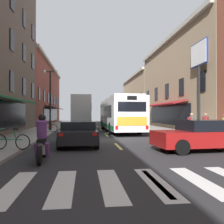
{
  "coord_description": "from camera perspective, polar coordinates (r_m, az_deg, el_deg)",
  "views": [
    {
      "loc": [
        -1.72,
        -15.66,
        1.66
      ],
      "look_at": [
        0.58,
        4.28,
        1.82
      ],
      "focal_mm": 38.48,
      "sensor_mm": 36.0,
      "label": 1
    }
  ],
  "objects": [
    {
      "name": "sidewalk_right",
      "position": [
        17.49,
        19.39,
        -5.65
      ],
      "size": [
        3.0,
        80.0,
        0.14
      ],
      "primitive_type": "cube",
      "color": "gray",
      "rests_on": "ground"
    },
    {
      "name": "pedestrian_near",
      "position": [
        19.26,
        18.36,
        -2.46
      ],
      "size": [
        0.52,
        0.45,
        1.59
      ],
      "rotation": [
        0.0,
        0.0,
        5.21
      ],
      "color": "black",
      "rests_on": "sidewalk_right"
    },
    {
      "name": "sedan_near",
      "position": [
        11.7,
        21.66,
        -5.09
      ],
      "size": [
        4.85,
        2.34,
        1.39
      ],
      "color": "maroon",
      "rests_on": "ground"
    },
    {
      "name": "motorcycle_rider",
      "position": [
        8.83,
        -16.27,
        -6.62
      ],
      "size": [
        0.62,
        2.07,
        1.66
      ],
      "color": "black",
      "rests_on": "ground"
    },
    {
      "name": "street_lamp_twin",
      "position": [
        23.47,
        -14.47,
        3.51
      ],
      "size": [
        1.42,
        0.32,
        5.69
      ],
      "color": "black",
      "rests_on": "sidewalk_left"
    },
    {
      "name": "lane_centre_dashes",
      "position": [
        15.59,
        -0.21,
        -6.56
      ],
      "size": [
        0.14,
        73.9,
        0.01
      ],
      "color": "#DBCC4C",
      "rests_on": "ground"
    },
    {
      "name": "box_truck",
      "position": [
        31.04,
        -7.27,
        0.22
      ],
      "size": [
        2.49,
        6.66,
        3.96
      ],
      "color": "white",
      "rests_on": "ground"
    },
    {
      "name": "sedan_mid",
      "position": [
        40.58,
        -6.9,
        -1.79
      ],
      "size": [
        2.04,
        4.43,
        1.4
      ],
      "color": "#144723",
      "rests_on": "ground"
    },
    {
      "name": "sidewalk_left",
      "position": [
        16.28,
        -21.55,
        -6.03
      ],
      "size": [
        3.0,
        80.0,
        0.14
      ],
      "primitive_type": "cube",
      "color": "gray",
      "rests_on": "ground"
    },
    {
      "name": "crosswalk_near",
      "position": [
        6.14,
        10.36,
        -16.09
      ],
      "size": [
        7.1,
        2.8,
        0.01
      ],
      "color": "silver",
      "rests_on": "ground"
    },
    {
      "name": "transit_bus",
      "position": [
        22.5,
        1.69,
        -0.47
      ],
      "size": [
        2.8,
        11.21,
        3.16
      ],
      "color": "white",
      "rests_on": "ground"
    },
    {
      "name": "bicycle_near",
      "position": [
        20.64,
        -15.1,
        -3.66
      ],
      "size": [
        1.68,
        0.54,
        0.91
      ],
      "color": "black",
      "rests_on": "sidewalk_left"
    },
    {
      "name": "ground_plane",
      "position": [
        15.84,
        -0.31,
        -6.65
      ],
      "size": [
        34.8,
        80.0,
        0.1
      ],
      "primitive_type": "cube",
      "color": "#28282B"
    },
    {
      "name": "billboard_sign",
      "position": [
        19.97,
        19.96,
        10.6
      ],
      "size": [
        0.4,
        2.62,
        7.08
      ],
      "color": "black",
      "rests_on": "sidewalk_right"
    },
    {
      "name": "bicycle_mid",
      "position": [
        11.1,
        -22.83,
        -6.41
      ],
      "size": [
        1.67,
        0.58,
        0.91
      ],
      "color": "black",
      "rests_on": "sidewalk_left"
    },
    {
      "name": "sedan_far",
      "position": [
        13.05,
        -8.0,
        -4.84
      ],
      "size": [
        2.03,
        4.82,
        1.27
      ],
      "color": "black",
      "rests_on": "ground"
    },
    {
      "name": "pedestrian_far",
      "position": [
        15.74,
        21.36,
        -3.05
      ],
      "size": [
        0.36,
        0.36,
        1.57
      ],
      "rotation": [
        0.0,
        0.0,
        5.07
      ],
      "color": "navy",
      "rests_on": "sidewalk_right"
    }
  ]
}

